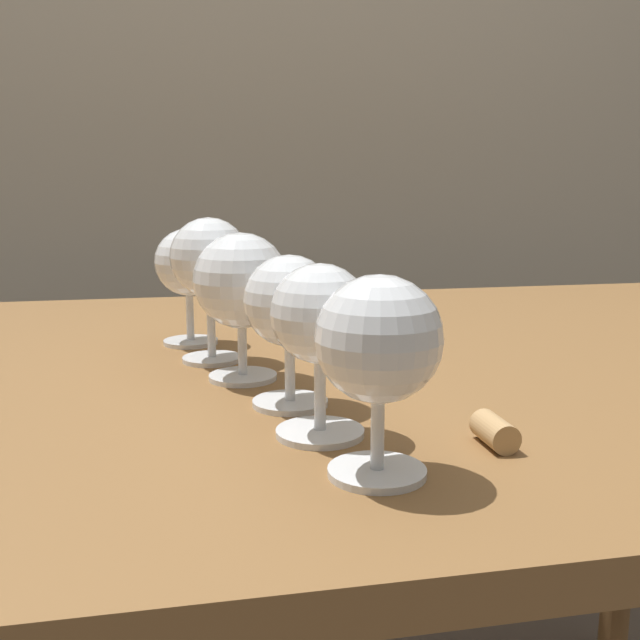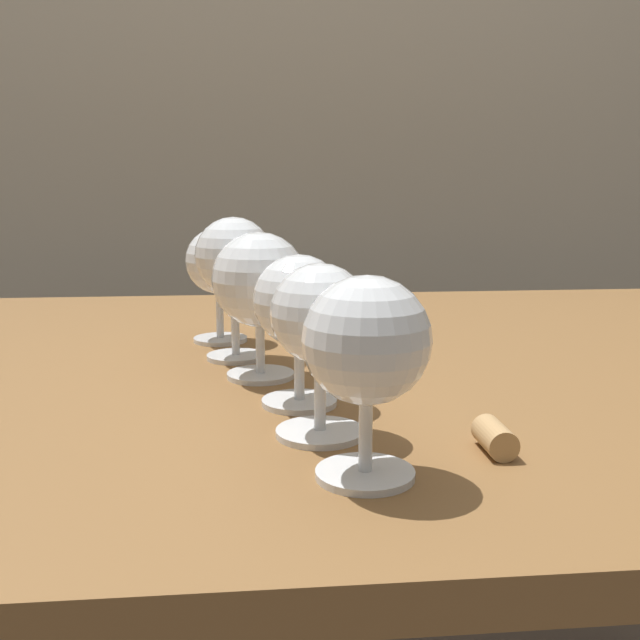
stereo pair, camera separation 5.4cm
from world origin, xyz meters
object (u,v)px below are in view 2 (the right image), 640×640
at_px(wine_glass_merlot, 367,346).
at_px(wine_glass_rose, 234,259).
at_px(wine_glass_port, 299,306).
at_px(cork, 495,438).
at_px(wine_glass_pinot, 320,319).
at_px(wine_glass_chardonnay, 219,264).
at_px(wine_glass_cabernet, 259,283).

relative_size(wine_glass_merlot, wine_glass_rose, 0.87).
distance_m(wine_glass_port, cork, 0.20).
height_order(wine_glass_merlot, cork, wine_glass_merlot).
height_order(wine_glass_merlot, wine_glass_rose, wine_glass_rose).
relative_size(wine_glass_pinot, wine_glass_chardonnay, 0.96).
bearing_deg(wine_glass_chardonnay, wine_glass_rose, -77.42).
bearing_deg(wine_glass_chardonnay, wine_glass_merlot, -75.76).
distance_m(wine_glass_pinot, cork, 0.15).
bearing_deg(wine_glass_rose, wine_glass_cabernet, -72.77).
distance_m(wine_glass_chardonnay, cork, 0.45).
height_order(wine_glass_pinot, wine_glass_port, wine_glass_pinot).
bearing_deg(wine_glass_port, wine_glass_merlot, -79.06).
bearing_deg(wine_glass_pinot, wine_glass_cabernet, 103.55).
bearing_deg(wine_glass_pinot, wine_glass_chardonnay, 104.19).
height_order(wine_glass_merlot, wine_glass_cabernet, wine_glass_cabernet).
relative_size(wine_glass_merlot, wine_glass_chardonnay, 0.97).
bearing_deg(cork, wine_glass_chardonnay, 117.86).
bearing_deg(wine_glass_merlot, wine_glass_rose, 104.68).
height_order(wine_glass_pinot, wine_glass_cabernet, wine_glass_cabernet).
bearing_deg(wine_glass_port, wine_glass_chardonnay, 106.22).
xyz_separation_m(wine_glass_merlot, wine_glass_pinot, (-0.02, 0.08, 0.00)).
bearing_deg(wine_glass_cabernet, wine_glass_pinot, -76.45).
distance_m(wine_glass_merlot, wine_glass_port, 0.17).
relative_size(wine_glass_port, wine_glass_rose, 0.85).
xyz_separation_m(wine_glass_port, cork, (0.13, -0.13, -0.08)).
bearing_deg(wine_glass_chardonnay, wine_glass_port, -73.78).
bearing_deg(wine_glass_chardonnay, wine_glass_cabernet, -75.17).
distance_m(wine_glass_merlot, wine_glass_cabernet, 0.26).
xyz_separation_m(wine_glass_pinot, wine_glass_rose, (-0.07, 0.26, 0.02)).
distance_m(wine_glass_port, wine_glass_cabernet, 0.10).
xyz_separation_m(wine_glass_port, wine_glass_rose, (-0.06, 0.18, 0.02)).
bearing_deg(wine_glass_cabernet, wine_glass_chardonnay, 104.83).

